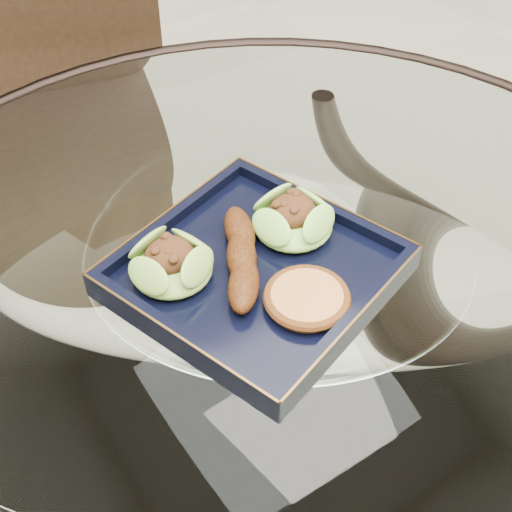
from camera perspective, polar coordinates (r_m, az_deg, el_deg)
dining_table at (r=0.95m, az=1.54°, el=-8.35°), size 1.13×1.13×0.77m
dining_chair at (r=1.35m, az=-12.76°, el=3.33°), size 0.45×0.45×0.88m
navy_plate at (r=0.81m, az=0.00°, el=-1.52°), size 0.34×0.34×0.02m
lettuce_wrap_left at (r=0.79m, az=-6.78°, el=-0.73°), size 0.09×0.09×0.03m
lettuce_wrap_right at (r=0.84m, az=2.99°, el=2.83°), size 0.11×0.11×0.03m
roasted_plantain at (r=0.79m, az=-1.16°, el=-0.06°), size 0.11×0.15×0.03m
crumb_patty at (r=0.76m, az=4.09°, el=-3.46°), size 0.08×0.08×0.02m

